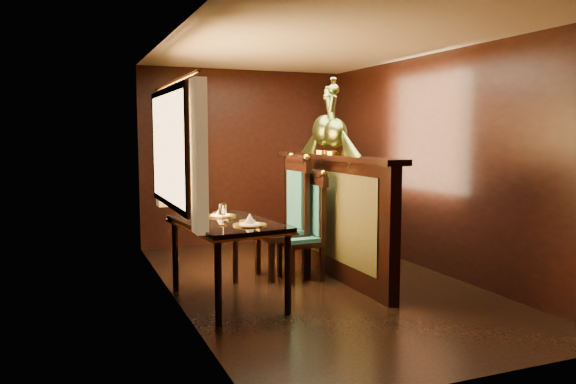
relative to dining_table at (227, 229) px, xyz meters
name	(u,v)px	position (x,y,z in m)	size (l,w,h in m)	color
ground	(316,284)	(1.05, 0.27, -0.70)	(5.00, 5.00, 0.00)	black
room_shell	(309,135)	(0.97, 0.29, 0.88)	(3.04, 5.04, 2.52)	black
partition	(331,212)	(1.37, 0.57, 0.01)	(0.26, 2.70, 1.36)	black
dining_table	(227,229)	(0.00, 0.00, 0.00)	(0.94, 1.39, 0.98)	black
chair_left	(291,213)	(0.94, 0.69, 0.01)	(0.51, 0.55, 1.37)	black
chair_right	(310,222)	(1.08, 0.51, -0.08)	(0.44, 0.48, 1.21)	black
peacock_left	(335,120)	(1.38, 0.50, 1.04)	(0.24, 0.64, 0.76)	#1A4E32
peacock_right	(325,117)	(1.38, 0.76, 1.08)	(0.27, 0.71, 0.85)	#1A4E32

